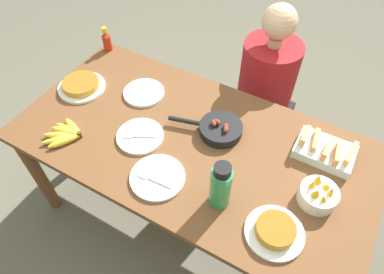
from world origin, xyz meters
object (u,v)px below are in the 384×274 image
Objects in this scene: empty_plate_near_front at (158,177)px; empty_plate_far_left at (144,93)px; banana_bunch at (66,134)px; frittata_plate_center at (275,231)px; empty_plate_far_right at (140,136)px; person_figure at (262,104)px; frittata_plate_side at (81,85)px; fruit_bowl_mango at (318,194)px; melon_tray at (325,151)px; water_bottle at (221,186)px; skillet at (219,129)px; hot_sauce_bottle at (107,40)px.

empty_plate_near_front is 1.11× the size of empty_plate_far_left.
frittata_plate_center reaches higher than banana_bunch.
person_figure reaches higher than empty_plate_far_right.
empty_plate_far_right is (0.49, -0.14, -0.01)m from frittata_plate_side.
melon_tray is at bearing 98.60° from fruit_bowl_mango.
water_bottle is at bearing 6.41° from empty_plate_near_front.
banana_bunch is 0.90× the size of empty_plate_far_right.
frittata_plate_center is 0.92× the size of frittata_plate_side.
hot_sauce_bottle reaches higher than skillet.
banana_bunch is 1.08m from frittata_plate_center.
water_bottle is (0.17, -0.35, 0.09)m from skillet.
empty_plate_near_front is 1.54× the size of fruit_bowl_mango.
banana_bunch is at bearing -178.90° from frittata_plate_center.
skillet reaches higher than empty_plate_near_front.
hot_sauce_bottle reaches higher than fruit_bowl_mango.
banana_bunch is at bearing 16.23° from skillet.
empty_plate_far_right is 0.92m from person_figure.
fruit_bowl_mango is at bearing 30.11° from water_bottle.
fruit_bowl_mango is (1.35, -0.06, 0.02)m from frittata_plate_side.
empty_plate_far_right is 1.44× the size of fruit_bowl_mango.
banana_bunch is 0.73m from hot_sauce_bottle.
banana_bunch is 0.18× the size of person_figure.
empty_plate_near_front is at bearing -22.95° from frittata_plate_side.
hot_sauce_bottle is at bearing 140.42° from empty_plate_near_front.
water_bottle is (-0.26, 0.02, 0.10)m from frittata_plate_center.
water_bottle is 1.62× the size of hot_sauce_bottle.
frittata_plate_center is at bearing 0.90° from empty_plate_near_front.
empty_plate_near_front is (-0.55, -0.01, -0.02)m from frittata_plate_center.
empty_plate_far_right is at bearing -58.84° from empty_plate_far_left.
skillet is 1.47× the size of water_bottle.
frittata_plate_center is 0.96× the size of empty_plate_near_front.
fruit_bowl_mango is at bearing -81.40° from melon_tray.
empty_plate_far_right is 1.51× the size of hot_sauce_bottle.
skillet is at bearing -16.89° from hot_sauce_bottle.
melon_tray reaches higher than empty_plate_far_left.
skillet is 0.49m from empty_plate_far_left.
frittata_plate_center is at bearing -11.36° from empty_plate_far_right.
person_figure is at bearing 44.30° from empty_plate_far_left.
water_bottle is (0.29, 0.03, 0.11)m from empty_plate_near_front.
fruit_bowl_mango reaches higher than frittata_plate_side.
empty_plate_far_right is (0.16, -0.27, -0.00)m from empty_plate_far_left.
empty_plate_far_left is at bearing 149.01° from water_bottle.
melon_tray is 0.79m from empty_plate_near_front.
banana_bunch is 1.30× the size of fruit_bowl_mango.
frittata_plate_center is 0.77m from empty_plate_far_right.
hot_sauce_bottle is at bearing -163.17° from person_figure.
frittata_plate_center reaches higher than empty_plate_far_right.
frittata_plate_center is at bearing -97.25° from melon_tray.
empty_plate_far_right is (-0.82, -0.34, -0.03)m from melon_tray.
skillet is 1.48× the size of empty_plate_near_front.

